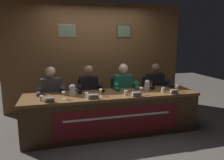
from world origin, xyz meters
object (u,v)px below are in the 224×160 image
Objects in this scene: chair_center_right at (121,99)px; water_pitcher_left_side at (73,91)px; juice_glass_far_right at (177,87)px; chair_center_left at (88,102)px; nameplate_far_right at (174,91)px; juice_glass_far_left at (64,94)px; water_cup_far_left at (41,99)px; nameplate_center_right at (137,94)px; panelist_far_left at (51,93)px; panelist_center_left at (89,91)px; chair_far_right at (152,97)px; water_cup_center_left at (87,95)px; nameplate_far_left at (50,100)px; conference_table at (114,107)px; chair_far_left at (52,104)px; water_pitcher_right_side at (147,86)px; panelist_center_right at (124,89)px; water_cup_center_right at (126,93)px; juice_glass_center_left at (101,91)px; panelist_far_right at (156,87)px; nameplate_center_left at (93,96)px; juice_glass_center_right at (141,90)px; water_cup_far_right at (163,90)px.

chair_center_right is 1.29m from water_pitcher_left_side.
chair_center_left is at bearing 154.64° from juice_glass_far_right.
chair_center_right is 5.99× the size of nameplate_far_right.
juice_glass_far_left is 0.36m from water_cup_far_left.
water_pitcher_left_side is (0.16, 0.17, 0.01)m from juice_glass_far_left.
nameplate_center_right is 0.81× the size of water_pitcher_left_side.
nameplate_far_right is 0.73× the size of water_pitcher_left_side.
nameplate_far_right is at bearing -3.00° from water_cup_far_left.
chair_center_right is at bearing 7.87° from panelist_far_left.
panelist_center_left is 5.91× the size of water_pitcher_left_side.
water_cup_center_left is at bearing -154.64° from chair_far_right.
nameplate_far_left is at bearing -157.96° from chair_far_right.
conference_table is 1.29m from chair_far_left.
water_cup_far_left is at bearing -173.03° from water_pitcher_right_side.
chair_far_left is at bearing 172.13° from panelist_center_right.
water_cup_center_right is at bearing -11.81° from water_pitcher_left_side.
juice_glass_center_left reaches higher than nameplate_far_left.
panelist_far_left is at bearing 75.77° from water_cup_far_left.
nameplate_center_left is at bearing -156.01° from panelist_far_right.
panelist_far_left reaches higher than juice_glass_far_left.
water_pitcher_left_side is (-1.08, 0.31, 0.05)m from nameplate_center_right.
panelist_far_left is 0.81m from water_cup_center_left.
chair_center_right is 0.74× the size of panelist_center_right.
nameplate_center_right is at bearing -4.40° from water_cup_far_left.
water_cup_center_left is 0.87m from nameplate_center_right.
nameplate_center_right is (1.24, -0.15, -0.05)m from juice_glass_far_left.
water_pitcher_left_side reaches higher than nameplate_far_left.
panelist_far_right is at bearing 17.40° from nameplate_far_left.
chair_far_right is at bearing 101.14° from juice_glass_far_right.
water_cup_center_right is 0.57m from water_pitcher_right_side.
water_cup_far_left is at bearing -104.23° from panelist_far_left.
chair_far_right is at bearing 32.61° from conference_table.
juice_glass_center_left is at bearing -169.16° from water_pitcher_right_side.
chair_far_left reaches higher than juice_glass_far_left.
chair_far_left is 4.91× the size of nameplate_center_left.
panelist_far_left is 5.91× the size of water_pitcher_left_side.
juice_glass_center_right is 1.46× the size of water_cup_far_right.
water_cup_far_left is (-0.13, 0.11, -0.00)m from nameplate_far_left.
conference_table is 0.65m from panelist_center_right.
chair_center_right is 7.36× the size of juice_glass_far_right.
chair_center_right is 0.74× the size of panelist_far_right.
water_pitcher_left_side is at bearing -162.12° from chair_far_right.
chair_far_right reaches higher than nameplate_center_left.
panelist_far_right reaches higher than chair_center_right.
water_cup_far_right is (2.19, 0.03, 0.00)m from water_cup_far_left.
water_cup_far_left is 1.60m from nameplate_center_right.
conference_table is 37.59× the size of water_cup_center_right.
juice_glass_far_right is (1.72, -0.01, 0.05)m from water_cup_center_left.
juice_glass_far_left is at bearing 173.28° from nameplate_center_right.
panelist_center_right is at bearing 0.00° from panelist_far_left.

